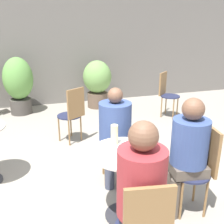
{
  "coord_description": "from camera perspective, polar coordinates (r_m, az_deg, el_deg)",
  "views": [
    {
      "loc": [
        -0.51,
        -2.05,
        1.81
      ],
      "look_at": [
        0.23,
        0.36,
        0.96
      ],
      "focal_mm": 42.0,
      "sensor_mm": 36.0,
      "label": 1
    }
  ],
  "objects": [
    {
      "name": "seated_person_2",
      "position": [
        2.95,
        0.73,
        -3.75
      ],
      "size": [
        0.37,
        0.4,
        1.16
      ],
      "rotation": [
        0.0,
        0.0,
        -0.16
      ],
      "color": "#42475B",
      "rests_on": "ground_plane"
    },
    {
      "name": "cafe_table_near",
      "position": [
        2.5,
        2.76,
        -12.4
      ],
      "size": [
        0.65,
        0.65,
        0.71
      ],
      "color": "#2D2D33",
      "rests_on": "ground_plane"
    },
    {
      "name": "bistro_chair_5",
      "position": [
        5.38,
        11.72,
        4.56
      ],
      "size": [
        0.44,
        0.44,
        0.89
      ],
      "rotation": [
        0.0,
        0.0,
        0.72
      ],
      "color": "#232847",
      "rests_on": "ground_plane"
    },
    {
      "name": "beer_glass_0",
      "position": [
        2.5,
        0.52,
        -4.96
      ],
      "size": [
        0.07,
        0.07,
        0.2
      ],
      "color": "beige",
      "rests_on": "cafe_table_near"
    },
    {
      "name": "seated_person_1",
      "position": [
        2.58,
        16.16,
        -7.54
      ],
      "size": [
        0.38,
        0.35,
        1.19
      ],
      "rotation": [
        0.0,
        0.0,
        4.55
      ],
      "color": "brown",
      "rests_on": "ground_plane"
    },
    {
      "name": "bistro_chair_4",
      "position": [
        4.08,
        -8.52,
        0.25
      ],
      "size": [
        0.43,
        0.43,
        0.89
      ],
      "rotation": [
        0.0,
        0.0,
        3.7
      ],
      "color": "#232847",
      "rests_on": "ground_plane"
    },
    {
      "name": "seated_person_0",
      "position": [
        1.9,
        6.25,
        -16.32
      ],
      "size": [
        0.34,
        0.37,
        1.23
      ],
      "rotation": [
        0.0,
        0.0,
        2.98
      ],
      "color": "#2D2D33",
      "rests_on": "ground_plane"
    },
    {
      "name": "ground_plane",
      "position": [
        2.78,
        -2.48,
        -21.92
      ],
      "size": [
        20.0,
        20.0,
        0.0
      ],
      "primitive_type": "plane",
      "color": "gray"
    },
    {
      "name": "bistro_chair_2",
      "position": [
        3.15,
        0.32,
        -5.26
      ],
      "size": [
        0.38,
        0.4,
        0.89
      ],
      "rotation": [
        0.0,
        0.0,
        -0.16
      ],
      "color": "#232847",
      "rests_on": "ground_plane"
    },
    {
      "name": "storefront_wall",
      "position": [
        6.15,
        -12.76,
        15.4
      ],
      "size": [
        10.0,
        0.06,
        3.0
      ],
      "color": "slate",
      "rests_on": "ground_plane"
    },
    {
      "name": "potted_plant_1",
      "position": [
        5.87,
        -3.22,
        6.68
      ],
      "size": [
        0.63,
        0.63,
        1.05
      ],
      "color": "brown",
      "rests_on": "ground_plane"
    },
    {
      "name": "bistro_chair_1",
      "position": [
        2.72,
        18.71,
        -10.48
      ],
      "size": [
        0.4,
        0.38,
        0.89
      ],
      "rotation": [
        0.0,
        0.0,
        -1.73
      ],
      "color": "#232847",
      "rests_on": "ground_plane"
    },
    {
      "name": "potted_plant_0",
      "position": [
        5.73,
        -19.69,
        5.95
      ],
      "size": [
        0.6,
        0.6,
        1.18
      ],
      "color": "#47423D",
      "rests_on": "ground_plane"
    },
    {
      "name": "beer_glass_1",
      "position": [
        2.23,
        4.71,
        -8.86
      ],
      "size": [
        0.06,
        0.06,
        0.15
      ],
      "color": "#B28433",
      "rests_on": "cafe_table_near"
    }
  ]
}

